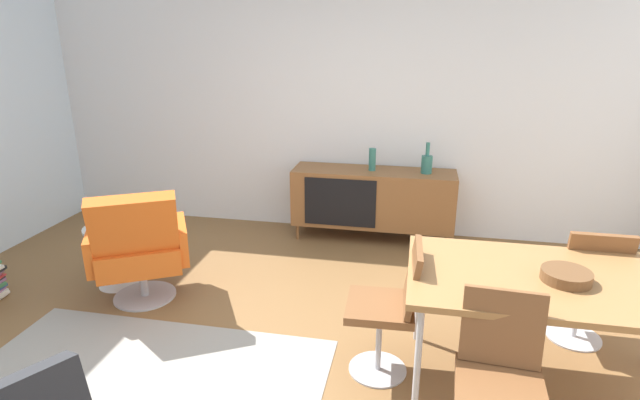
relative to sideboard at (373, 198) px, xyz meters
The scene contains 13 objects.
ground_plane 2.36m from the sideboard, 97.81° to the right, with size 8.32×8.32×0.00m, color brown.
wall_back 1.05m from the sideboard, 136.22° to the left, with size 6.80×0.12×2.80m, color white.
sideboard is the anchor object (origin of this frame).
vase_cobalt 0.39m from the sideboard, behind, with size 0.07×0.07×0.22m.
vase_sculptural_dark 0.63m from the sideboard, ahead, with size 0.10×0.10×0.30m.
dining_table 2.44m from the sideboard, 60.35° to the right, with size 1.60×0.90×0.74m.
wooden_bowl_on_table 2.49m from the sideboard, 60.03° to the right, with size 0.26×0.26×0.06m, color brown.
dining_chair_near_window 2.13m from the sideboard, 81.59° to the right, with size 0.44×0.42×0.86m.
dining_chair_front_left 2.80m from the sideboard, 72.24° to the right, with size 0.43×0.45×0.86m.
dining_chair_back_right 2.19m from the sideboard, 45.00° to the right, with size 0.40×0.43×0.86m.
lounge_chair_red 2.29m from the sideboard, 135.11° to the right, with size 0.88×0.87×0.95m.
side_table_round 2.43m from the sideboard, 144.60° to the right, with size 0.44×0.44×0.52m.
fruit_bowl 2.43m from the sideboard, 144.59° to the right, with size 0.20×0.20×0.11m.
Camera 1 is at (0.73, -2.45, 2.00)m, focal length 27.97 mm.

